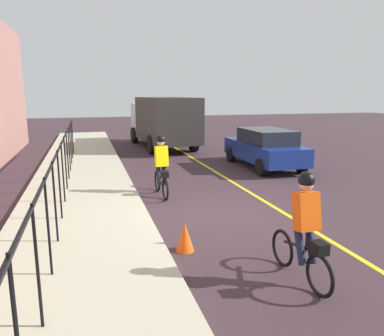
{
  "coord_description": "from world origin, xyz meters",
  "views": [
    {
      "loc": [
        -8.36,
        3.14,
        3.01
      ],
      "look_at": [
        1.08,
        0.43,
        1.0
      ],
      "focal_mm": 34.39,
      "sensor_mm": 36.0,
      "label": 1
    }
  ],
  "objects_px": {
    "cyclist_lead": "(161,166)",
    "traffic_cone_near": "(185,237)",
    "cyclist_follow": "(305,229)",
    "patrol_sedan": "(265,147)",
    "box_truck_background": "(163,120)"
  },
  "relations": [
    {
      "from": "cyclist_lead",
      "to": "traffic_cone_near",
      "type": "height_order",
      "value": "cyclist_lead"
    },
    {
      "from": "cyclist_lead",
      "to": "cyclist_follow",
      "type": "xyz_separation_m",
      "value": [
        -5.59,
        -1.17,
        0.0
      ]
    },
    {
      "from": "patrol_sedan",
      "to": "traffic_cone_near",
      "type": "height_order",
      "value": "patrol_sedan"
    },
    {
      "from": "cyclist_follow",
      "to": "patrol_sedan",
      "type": "relative_size",
      "value": 0.41
    },
    {
      "from": "cyclist_lead",
      "to": "patrol_sedan",
      "type": "bearing_deg",
      "value": -58.99
    },
    {
      "from": "box_truck_background",
      "to": "cyclist_lead",
      "type": "bearing_deg",
      "value": 164.0
    },
    {
      "from": "patrol_sedan",
      "to": "cyclist_lead",
      "type": "bearing_deg",
      "value": 122.8
    },
    {
      "from": "patrol_sedan",
      "to": "box_truck_background",
      "type": "height_order",
      "value": "box_truck_background"
    },
    {
      "from": "traffic_cone_near",
      "to": "patrol_sedan",
      "type": "bearing_deg",
      "value": -36.78
    },
    {
      "from": "cyclist_lead",
      "to": "cyclist_follow",
      "type": "relative_size",
      "value": 1.0
    },
    {
      "from": "patrol_sedan",
      "to": "box_truck_background",
      "type": "xyz_separation_m",
      "value": [
        6.53,
        2.89,
        0.73
      ]
    },
    {
      "from": "cyclist_lead",
      "to": "traffic_cone_near",
      "type": "distance_m",
      "value": 3.97
    },
    {
      "from": "patrol_sedan",
      "to": "traffic_cone_near",
      "type": "xyz_separation_m",
      "value": [
        -7.03,
        5.26,
        -0.55
      ]
    },
    {
      "from": "cyclist_lead",
      "to": "patrol_sedan",
      "type": "xyz_separation_m",
      "value": [
        3.13,
        -4.92,
        -0.09
      ]
    },
    {
      "from": "box_truck_background",
      "to": "traffic_cone_near",
      "type": "bearing_deg",
      "value": 165.99
    }
  ]
}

